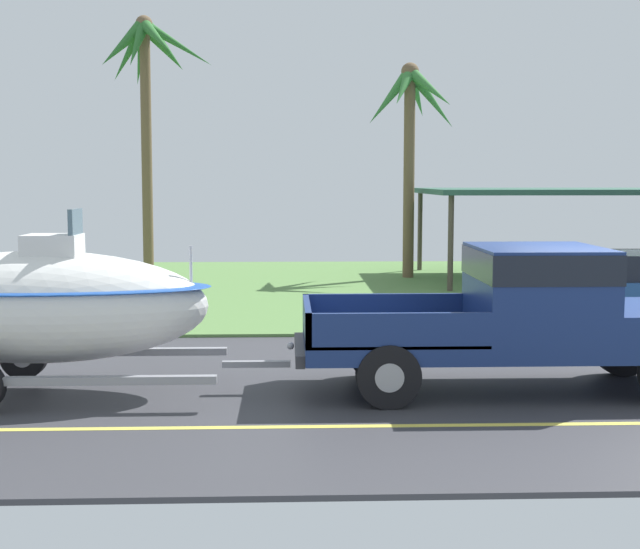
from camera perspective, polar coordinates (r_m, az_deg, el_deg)
The scene contains 7 objects.
ground at distance 20.67m, azimuth 10.12°, elevation -1.79°, with size 36.00×22.00×0.11m.
pickup_truck_towing at distance 12.08m, azimuth 13.61°, elevation -2.34°, with size 5.65×1.97×1.93m.
boat_on_trailer at distance 12.07m, azimuth -17.85°, elevation -1.93°, with size 5.81×2.14×2.43m.
parked_sedan_near at distance 18.22m, azimuth 17.52°, elevation -0.87°, with size 4.62×1.84×1.38m.
carport_awning at distance 25.35m, azimuth 15.23°, elevation 5.12°, with size 7.49×5.60×2.56m.
palm_tree_near_left at distance 24.93m, azimuth -11.10°, elevation 12.67°, with size 3.13×3.28×7.19m.
palm_tree_mid at distance 25.14m, azimuth 5.86°, elevation 10.21°, with size 2.65×3.03×6.03m.
Camera 1 is at (-4.36, -11.62, 2.80)m, focal length 49.66 mm.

